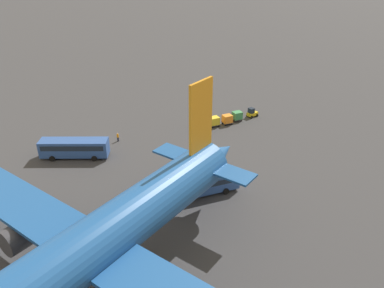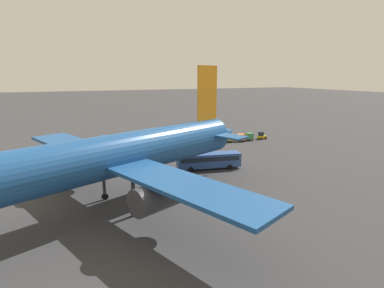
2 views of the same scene
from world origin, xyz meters
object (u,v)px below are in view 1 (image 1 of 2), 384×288
object	(u,v)px
worker_person	(118,137)
shuttle_bus_near	(74,147)
baggage_tug	(252,113)
cargo_cart_yellow	(214,121)
airplane	(81,256)
cargo_cart_blue	(203,124)
shuttle_bus_far	(199,184)
cargo_cart_orange	(227,119)
cargo_cart_green	(237,116)

from	to	relation	value
worker_person	shuttle_bus_near	bearing A→B (deg)	12.47
baggage_tug	cargo_cart_yellow	distance (m)	10.05
airplane	cargo_cart_blue	world-z (taller)	airplane
worker_person	cargo_cart_blue	xyz separation A→B (m)	(-16.96, 4.08, 0.32)
shuttle_bus_far	baggage_tug	xyz separation A→B (m)	(-26.12, -19.13, -0.91)
cargo_cart_orange	cargo_cart_yellow	size ratio (longest dim) A/B	1.00
airplane	worker_person	distance (m)	39.07
airplane	cargo_cart_yellow	size ratio (longest dim) A/B	24.61
shuttle_bus_far	cargo_cart_orange	bearing A→B (deg)	-124.99
cargo_cart_yellow	cargo_cart_blue	xyz separation A→B (m)	(2.93, 0.11, 0.00)
cargo_cart_green	worker_person	bearing A→B (deg)	-9.25
airplane	cargo_cart_orange	world-z (taller)	airplane
cargo_cart_green	cargo_cart_blue	distance (m)	8.79
shuttle_bus_near	cargo_cart_yellow	distance (m)	28.81
baggage_tug	cargo_cart_yellow	world-z (taller)	baggage_tug
shuttle_bus_far	baggage_tug	world-z (taller)	shuttle_bus_far
cargo_cart_yellow	cargo_cart_blue	size ratio (longest dim) A/B	1.00
baggage_tug	cargo_cart_blue	size ratio (longest dim) A/B	1.16
shuttle_bus_near	baggage_tug	xyz separation A→B (m)	(-38.77, 2.19, -1.07)
shuttle_bus_near	cargo_cart_blue	xyz separation A→B (m)	(-25.80, 2.13, -0.82)
airplane	cargo_cart_orange	distance (m)	50.12
airplane	cargo_cart_yellow	bearing A→B (deg)	-162.44
shuttle_bus_near	shuttle_bus_far	size ratio (longest dim) A/B	0.93
cargo_cart_orange	cargo_cart_yellow	distance (m)	2.99
baggage_tug	worker_person	xyz separation A→B (m)	(29.93, -4.15, -0.07)
worker_person	cargo_cart_orange	world-z (taller)	cargo_cart_orange
shuttle_bus_near	cargo_cart_blue	world-z (taller)	shuttle_bus_near
shuttle_bus_far	cargo_cart_green	world-z (taller)	shuttle_bus_far
cargo_cart_orange	airplane	bearing A→B (deg)	37.28
shuttle_bus_near	shuttle_bus_far	xyz separation A→B (m)	(-12.65, 21.33, -0.16)
cargo_cart_green	shuttle_bus_near	bearing A→B (deg)	-3.70
airplane	shuttle_bus_far	bearing A→B (deg)	-173.38
shuttle_bus_far	shuttle_bus_near	bearing A→B (deg)	-48.88
worker_person	shuttle_bus_far	bearing A→B (deg)	99.28
shuttle_bus_near	cargo_cart_green	size ratio (longest dim) A/B	5.44
shuttle_bus_far	cargo_cart_green	distance (m)	29.09
worker_person	cargo_cart_yellow	bearing A→B (deg)	168.69
cargo_cart_orange	cargo_cart_blue	distance (m)	5.88
shuttle_bus_far	airplane	bearing A→B (deg)	39.48
airplane	cargo_cart_blue	distance (m)	45.96
cargo_cart_orange	cargo_cart_blue	size ratio (longest dim) A/B	1.00
shuttle_bus_far	cargo_cart_yellow	distance (m)	25.14
airplane	shuttle_bus_far	distance (m)	24.15
worker_person	cargo_cart_blue	size ratio (longest dim) A/B	0.81
shuttle_bus_near	cargo_cart_yellow	world-z (taller)	shuttle_bus_near
baggage_tug	cargo_cart_yellow	xyz separation A→B (m)	(10.05, -0.17, 0.25)
cargo_cart_orange	cargo_cart_blue	xyz separation A→B (m)	(5.86, -0.48, 0.00)
shuttle_bus_near	cargo_cart_green	world-z (taller)	shuttle_bus_near
shuttle_bus_far	cargo_cart_yellow	bearing A→B (deg)	-119.33
baggage_tug	worker_person	world-z (taller)	baggage_tug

